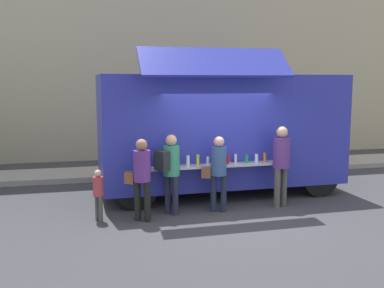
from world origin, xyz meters
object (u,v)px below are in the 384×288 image
(trash_bin, at_px, (327,153))
(food_truck_main, at_px, (220,129))
(customer_front_ordering, at_px, (218,167))
(customer_mid_with_backpack, at_px, (170,166))
(child_near_queue, at_px, (98,190))
(customer_extra_browsing, at_px, (281,159))
(customer_rear_waiting, at_px, (141,173))

(trash_bin, bearing_deg, food_truck_main, -151.97)
(customer_front_ordering, bearing_deg, customer_mid_with_backpack, 107.72)
(child_near_queue, bearing_deg, food_truck_main, -0.33)
(trash_bin, bearing_deg, customer_mid_with_backpack, -146.79)
(customer_mid_with_backpack, xyz_separation_m, child_near_queue, (-1.47, -0.10, -0.41))
(customer_mid_with_backpack, distance_m, customer_extra_browsing, 2.49)
(food_truck_main, bearing_deg, customer_rear_waiting, -140.76)
(trash_bin, height_order, customer_mid_with_backpack, customer_mid_with_backpack)
(customer_rear_waiting, bearing_deg, customer_front_ordering, -46.50)
(child_near_queue, bearing_deg, trash_bin, -0.70)
(child_near_queue, bearing_deg, customer_mid_with_backpack, -25.09)
(customer_mid_with_backpack, bearing_deg, customer_front_ordering, -36.44)
(customer_extra_browsing, bearing_deg, customer_mid_with_backpack, 62.27)
(trash_bin, height_order, customer_front_ordering, customer_front_ordering)
(customer_front_ordering, xyz_separation_m, child_near_queue, (-2.49, -0.04, -0.34))
(trash_bin, bearing_deg, child_near_queue, -151.71)
(child_near_queue, bearing_deg, customer_rear_waiting, -42.84)
(food_truck_main, relative_size, trash_bin, 6.20)
(customer_rear_waiting, bearing_deg, customer_mid_with_backpack, -29.23)
(customer_rear_waiting, height_order, child_near_queue, customer_rear_waiting)
(customer_front_ordering, bearing_deg, customer_extra_browsing, -66.46)
(customer_rear_waiting, bearing_deg, customer_extra_browsing, -49.29)
(food_truck_main, relative_size, customer_rear_waiting, 3.56)
(trash_bin, relative_size, customer_rear_waiting, 0.57)
(customer_rear_waiting, distance_m, child_near_queue, 0.93)
(trash_bin, xyz_separation_m, customer_mid_with_backpack, (-5.92, -3.87, 0.55))
(trash_bin, xyz_separation_m, child_near_queue, (-7.38, -3.97, 0.15))
(trash_bin, bearing_deg, customer_extra_browsing, -131.52)
(food_truck_main, distance_m, child_near_queue, 3.58)
(food_truck_main, height_order, customer_extra_browsing, food_truck_main)
(food_truck_main, xyz_separation_m, child_near_queue, (-3.03, -1.65, -0.97))
(customer_mid_with_backpack, xyz_separation_m, customer_rear_waiting, (-0.63, -0.31, -0.05))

